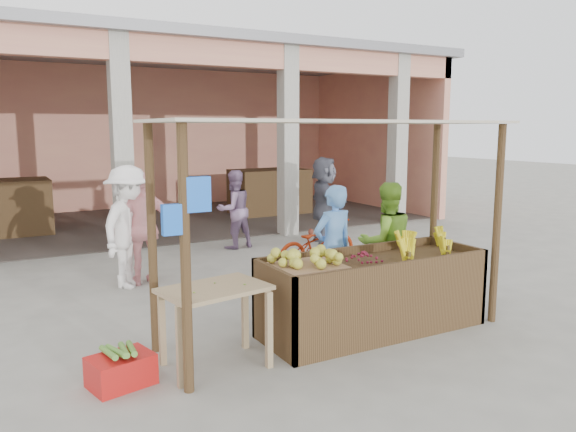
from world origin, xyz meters
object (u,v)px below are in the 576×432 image
red_crate (121,371)px  vendor_green (386,239)px  vendor_blue (333,244)px  motorcycle (317,244)px  fruit_stall (373,297)px  side_table (215,301)px

red_crate → vendor_green: size_ratio=0.32×
vendor_blue → motorcycle: bearing=-121.9°
fruit_stall → side_table: fruit_stall is taller
side_table → vendor_green: vendor_green is taller
side_table → red_crate: (-0.90, 0.02, -0.52)m
side_table → red_crate: bearing=168.6°
red_crate → vendor_green: bearing=-0.3°
vendor_green → motorcycle: size_ratio=1.00×
fruit_stall → vendor_green: size_ratio=1.54×
vendor_blue → side_table: bearing=18.8°
red_crate → vendor_blue: 3.07m
red_crate → motorcycle: (3.73, 2.67, 0.30)m
vendor_blue → red_crate: bearing=11.2°
side_table → motorcycle: bearing=33.6°
red_crate → vendor_blue: size_ratio=0.32×
vendor_green → motorcycle: (0.05, 1.82, -0.40)m
red_crate → vendor_green: (3.68, 0.85, 0.70)m
motorcycle → red_crate: bearing=115.1°
side_table → vendor_green: 2.91m
fruit_stall → side_table: (-1.94, -0.06, 0.26)m
vendor_green → red_crate: bearing=25.9°
vendor_green → motorcycle: vendor_green is taller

